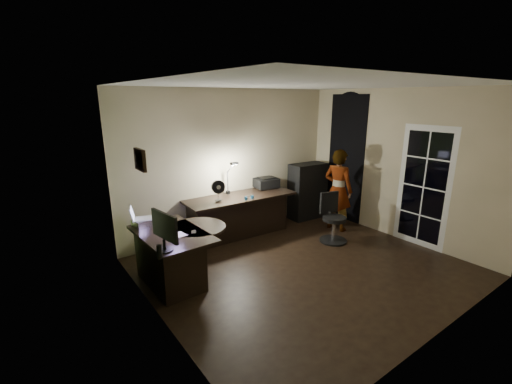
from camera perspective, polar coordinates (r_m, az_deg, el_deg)
floor at (r=5.46m, az=7.98°, el=-12.38°), size 4.50×4.00×0.01m
ceiling at (r=4.84m, az=9.23°, el=17.33°), size 4.50×4.00×0.01m
wall_back at (r=6.52m, az=-3.91°, el=4.98°), size 4.50×0.01×2.70m
wall_front at (r=3.88m, az=29.79°, el=-4.35°), size 4.50×0.01×2.70m
wall_left at (r=3.80m, az=-16.53°, el=-3.29°), size 0.01×4.00×2.70m
wall_right at (r=6.73m, az=22.43°, el=4.17°), size 0.01×4.00×2.70m
green_wall_overlay at (r=3.81m, az=-16.32°, el=-3.25°), size 0.00×4.00×2.70m
arched_doorway at (r=7.38m, az=14.75°, el=5.33°), size 0.01×0.90×2.60m
french_door at (r=6.51m, az=26.16°, el=0.70°), size 0.02×0.92×2.10m
framed_picture at (r=4.11m, az=-18.77°, el=5.11°), size 0.04×0.30×0.25m
desk_left at (r=5.00m, az=-13.65°, el=-10.57°), size 0.84×1.32×0.75m
desk_right at (r=6.42m, az=-2.60°, el=-4.03°), size 2.13×0.83×0.79m
cabinet at (r=7.43m, az=8.56°, el=0.18°), size 0.82×0.44×1.19m
laptop_stand at (r=5.17m, az=-18.32°, el=-4.92°), size 0.30×0.26×0.11m
laptop at (r=5.12m, az=-18.47°, el=-3.23°), size 0.37×0.36×0.21m
monitor at (r=4.27m, az=-15.13°, el=-7.25°), size 0.19×0.53×0.35m
mouse at (r=4.80m, az=-13.79°, el=-6.58°), size 0.08×0.11×0.04m
phone at (r=4.80m, az=-10.36°, el=-6.56°), size 0.11×0.14×0.01m
pen at (r=4.75m, az=-11.63°, el=-6.85°), size 0.07×0.11×0.01m
speaker at (r=4.12m, az=-15.81°, el=-9.55°), size 0.08×0.08×0.16m
notepad at (r=4.74m, az=-12.57°, el=-6.95°), size 0.16×0.20×0.01m
desk_fan at (r=5.94m, az=-6.34°, el=0.28°), size 0.26×0.19×0.36m
headphones at (r=6.00m, az=-1.16°, el=-0.88°), size 0.17×0.07×0.08m
printer at (r=6.82m, az=1.71°, el=1.63°), size 0.49×0.41×0.20m
desk_lamp at (r=6.30m, az=-4.76°, el=2.62°), size 0.20×0.32×0.67m
office_chair at (r=6.30m, az=12.93°, el=-4.32°), size 0.60×0.60×0.88m
person at (r=6.82m, az=13.50°, el=0.30°), size 0.49×0.64×1.60m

